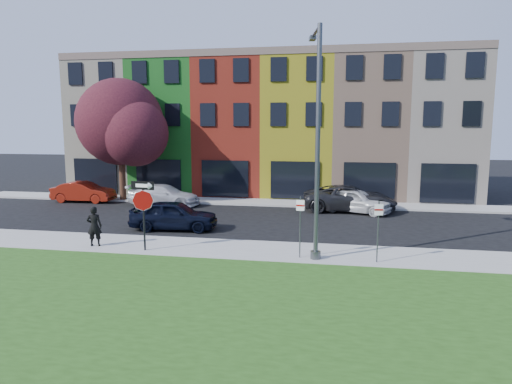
% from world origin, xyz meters
% --- Properties ---
extents(ground, '(120.00, 120.00, 0.00)m').
position_xyz_m(ground, '(0.00, 0.00, 0.00)').
color(ground, black).
rests_on(ground, ground).
extents(sidewalk_near, '(40.00, 3.00, 0.12)m').
position_xyz_m(sidewalk_near, '(2.00, 3.00, 0.06)').
color(sidewalk_near, gray).
rests_on(sidewalk_near, ground).
extents(sidewalk_far, '(40.00, 2.40, 0.12)m').
position_xyz_m(sidewalk_far, '(-3.00, 15.00, 0.06)').
color(sidewalk_far, gray).
rests_on(sidewalk_far, ground).
extents(rowhouse_block, '(30.00, 10.12, 10.00)m').
position_xyz_m(rowhouse_block, '(-2.50, 21.18, 4.99)').
color(rowhouse_block, beige).
rests_on(rowhouse_block, ground).
extents(stop_sign, '(1.04, 0.19, 2.89)m').
position_xyz_m(stop_sign, '(-4.93, 2.09, 2.18)').
color(stop_sign, black).
rests_on(stop_sign, sidewalk_near).
extents(man, '(0.83, 0.72, 1.73)m').
position_xyz_m(man, '(-7.32, 2.37, 0.98)').
color(man, black).
rests_on(man, sidewalk_near).
extents(sedan_near, '(2.56, 4.73, 1.50)m').
position_xyz_m(sedan_near, '(-5.24, 6.41, 0.75)').
color(sedan_near, black).
rests_on(sedan_near, ground).
extents(parked_car_red, '(1.80, 4.39, 1.41)m').
position_xyz_m(parked_car_red, '(-14.38, 13.35, 0.71)').
color(parked_car_red, maroon).
rests_on(parked_car_red, ground).
extents(parked_car_silver, '(2.26, 4.89, 1.38)m').
position_xyz_m(parked_car_silver, '(-8.35, 12.96, 0.69)').
color(parked_car_silver, silver).
rests_on(parked_car_silver, ground).
extents(parked_car_dark, '(3.51, 6.12, 1.59)m').
position_xyz_m(parked_car_dark, '(3.67, 13.21, 0.79)').
color(parked_car_dark, black).
rests_on(parked_car_dark, ground).
extents(parked_car_white, '(4.76, 5.55, 1.48)m').
position_xyz_m(parked_car_white, '(4.01, 12.69, 0.74)').
color(parked_car_white, silver).
rests_on(parked_car_white, ground).
extents(street_lamp, '(0.75, 2.56, 8.82)m').
position_xyz_m(street_lamp, '(2.09, 2.32, 4.56)').
color(street_lamp, '#494C4F').
rests_on(street_lamp, sidewalk_near).
extents(parking_sign_a, '(0.32, 0.10, 2.42)m').
position_xyz_m(parking_sign_a, '(1.51, 2.18, 1.61)').
color(parking_sign_a, '#494C4F').
rests_on(parking_sign_a, sidewalk_near).
extents(parking_sign_b, '(0.32, 0.10, 2.36)m').
position_xyz_m(parking_sign_b, '(4.44, 2.07, 1.58)').
color(parking_sign_b, '#494C4F').
rests_on(parking_sign_b, sidewalk_near).
extents(tree_purple, '(7.08, 6.19, 8.32)m').
position_xyz_m(tree_purple, '(-11.76, 14.25, 5.34)').
color(tree_purple, '#311A10').
rests_on(tree_purple, sidewalk_far).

